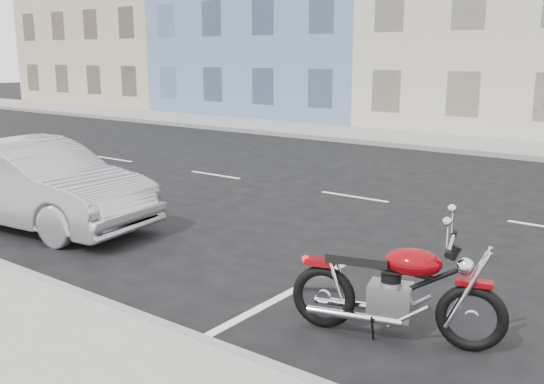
{
  "coord_description": "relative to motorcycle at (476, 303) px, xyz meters",
  "views": [
    {
      "loc": [
        4.18,
        -11.09,
        2.95
      ],
      "look_at": [
        -1.55,
        -3.5,
        0.8
      ],
      "focal_mm": 40.0,
      "sensor_mm": 36.0,
      "label": 1
    }
  ],
  "objects": [
    {
      "name": "bldg_far_west",
      "position": [
        -28.39,
        21.63,
        5.48
      ],
      "size": [
        12.0,
        12.0,
        12.0
      ],
      "primitive_type": "cube",
      "color": "tan",
      "rests_on": "ground"
    },
    {
      "name": "sidewalk_far",
      "position": [
        -7.39,
        14.03,
        -0.44
      ],
      "size": [
        80.0,
        3.4,
        0.15
      ],
      "primitive_type": "cube",
      "color": "gray",
      "rests_on": "ground"
    },
    {
      "name": "sedan_silver",
      "position": [
        -7.76,
        -0.02,
        0.24
      ],
      "size": [
        4.75,
        2.15,
        1.51
      ],
      "primitive_type": "imported",
      "rotation": [
        0.0,
        0.0,
        1.69
      ],
      "color": "#95979C",
      "rests_on": "ground"
    },
    {
      "name": "ground",
      "position": [
        -2.39,
        5.33,
        -0.52
      ],
      "size": [
        120.0,
        120.0,
        0.0
      ],
      "primitive_type": "plane",
      "color": "black",
      "rests_on": "ground"
    },
    {
      "name": "curb_far",
      "position": [
        -7.39,
        12.33,
        -0.44
      ],
      "size": [
        80.0,
        0.12,
        0.16
      ],
      "primitive_type": "cube",
      "color": "gray",
      "rests_on": "ground"
    },
    {
      "name": "motorcycle",
      "position": [
        0.0,
        0.0,
        0.0
      ],
      "size": [
        2.21,
        0.95,
        1.14
      ],
      "rotation": [
        0.0,
        0.0,
        0.28
      ],
      "color": "black",
      "rests_on": "ground"
    }
  ]
}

